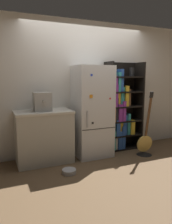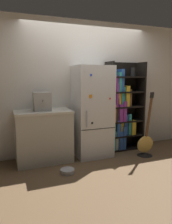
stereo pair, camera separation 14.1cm
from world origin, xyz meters
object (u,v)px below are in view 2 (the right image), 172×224
(espresso_machine, at_px, (42,101))
(guitar, at_px, (145,147))
(refrigerator, at_px, (92,112))
(pet_bowl, at_px, (67,171))
(bookshelf, at_px, (120,111))

(espresso_machine, bearing_deg, guitar, -12.73)
(refrigerator, height_order, guitar, refrigerator)
(guitar, bearing_deg, refrigerator, 156.21)
(refrigerator, height_order, pet_bowl, refrigerator)
(refrigerator, bearing_deg, guitar, -23.79)
(refrigerator, relative_size, espresso_machine, 5.30)
(bookshelf, distance_m, espresso_machine, 1.68)
(bookshelf, height_order, guitar, bookshelf)
(guitar, height_order, pet_bowl, guitar)
(guitar, bearing_deg, espresso_machine, 167.27)
(bookshelf, relative_size, espresso_machine, 5.58)
(bookshelf, bearing_deg, espresso_machine, -175.79)
(refrigerator, bearing_deg, pet_bowl, -137.94)
(bookshelf, relative_size, pet_bowl, 7.98)
(refrigerator, relative_size, bookshelf, 0.95)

